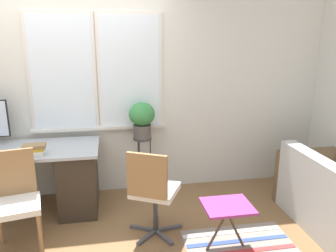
{
  "coord_description": "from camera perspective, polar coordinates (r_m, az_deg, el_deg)",
  "views": [
    {
      "loc": [
        0.55,
        -3.13,
        1.88
      ],
      "look_at": [
        1.12,
        0.18,
        0.97
      ],
      "focal_mm": 35.0,
      "sensor_mm": 36.0,
      "label": 1
    }
  ],
  "objects": [
    {
      "name": "mouse",
      "position": [
        3.64,
        -26.32,
        -4.39
      ],
      "size": [
        0.04,
        0.07,
        0.03
      ],
      "color": "silver",
      "rests_on": "desk"
    },
    {
      "name": "potted_plant",
      "position": [
        3.84,
        -4.56,
        1.45
      ],
      "size": [
        0.31,
        0.31,
        0.43
      ],
      "color": "#514C47",
      "rests_on": "plant_stand"
    },
    {
      "name": "folding_stool",
      "position": [
        3.06,
        10.28,
        -14.01
      ],
      "size": [
        0.43,
        0.37,
        0.45
      ],
      "color": "#93337A",
      "rests_on": "ground_plane"
    },
    {
      "name": "floor_rug_striped",
      "position": [
        3.32,
        12.57,
        -19.76
      ],
      "size": [
        1.02,
        0.69,
        0.01
      ],
      "color": "gray",
      "rests_on": "ground_plane"
    },
    {
      "name": "desk_chair_wooden",
      "position": [
        3.32,
        -24.94,
        -11.36
      ],
      "size": [
        0.47,
        0.48,
        0.9
      ],
      "rotation": [
        0.0,
        0.0,
        0.21
      ],
      "color": "olive",
      "rests_on": "ground_plane"
    },
    {
      "name": "office_chair_swivel",
      "position": [
        3.15,
        -2.66,
        -11.15
      ],
      "size": [
        0.55,
        0.57,
        0.9
      ],
      "rotation": [
        0.0,
        0.0,
        2.66
      ],
      "color": "#47474C",
      "rests_on": "ground_plane"
    },
    {
      "name": "wall_back_with_window",
      "position": [
        4.0,
        -17.54,
        6.85
      ],
      "size": [
        9.0,
        0.12,
        2.7
      ],
      "color": "silver",
      "rests_on": "ground_plane"
    },
    {
      "name": "ground_plane",
      "position": [
        3.69,
        -17.67,
        -16.28
      ],
      "size": [
        14.0,
        14.0,
        0.0
      ],
      "primitive_type": "plane",
      "color": "brown"
    },
    {
      "name": "book_stack",
      "position": [
        3.55,
        -22.34,
        -3.78
      ],
      "size": [
        0.23,
        0.16,
        0.11
      ],
      "color": "white",
      "rests_on": "desk"
    },
    {
      "name": "desk",
      "position": [
        3.95,
        -25.65,
        -8.52
      ],
      "size": [
        1.89,
        0.72,
        0.75
      ],
      "color": "#9EA3A8",
      "rests_on": "ground_plane"
    },
    {
      "name": "plant_stand",
      "position": [
        3.94,
        -4.45,
        -3.72
      ],
      "size": [
        0.22,
        0.22,
        0.73
      ],
      "color": "#333338",
      "rests_on": "ground_plane"
    }
  ]
}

